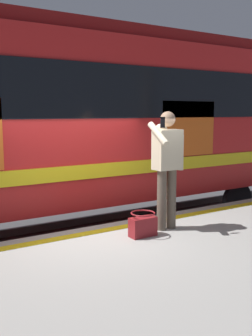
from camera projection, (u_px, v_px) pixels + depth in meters
ground_plane at (91, 280)px, 6.09m from camera, size 26.86×26.86×0.00m
platform at (207, 331)px, 3.90m from camera, size 17.91×5.07×0.87m
safety_line at (100, 231)px, 5.71m from camera, size 17.55×0.16×0.01m
track_rail_near at (56, 248)px, 7.27m from camera, size 23.28×0.08×0.16m
track_rail_far at (31, 229)px, 8.47m from camera, size 23.28×0.08×0.16m
train_carriage at (56, 115)px, 7.69m from camera, size 11.96×3.11×3.98m
passenger at (167, 160)px, 5.70m from camera, size 0.57×0.55×1.74m
handbag at (143, 225)px, 5.46m from camera, size 0.38×0.35×0.34m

